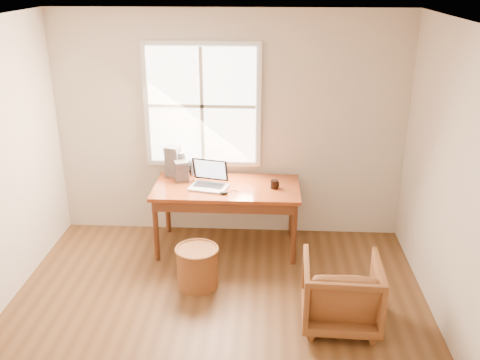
% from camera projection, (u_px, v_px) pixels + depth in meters
% --- Properties ---
extents(room_shell, '(4.04, 4.54, 2.64)m').
position_uv_depth(room_shell, '(207.00, 198.00, 4.14)').
color(room_shell, brown).
rests_on(room_shell, ground).
extents(desk, '(1.60, 0.80, 0.04)m').
position_uv_depth(desk, '(227.00, 188.00, 5.88)').
color(desk, brown).
rests_on(desk, room_shell).
extents(armchair, '(0.70, 0.72, 0.63)m').
position_uv_depth(armchair, '(341.00, 292.00, 4.72)').
color(armchair, brown).
rests_on(armchair, room_shell).
extents(wicker_stool, '(0.46, 0.46, 0.41)m').
position_uv_depth(wicker_stool, '(197.00, 267.00, 5.32)').
color(wicker_stool, brown).
rests_on(wicker_stool, room_shell).
extents(laptop, '(0.46, 0.47, 0.28)m').
position_uv_depth(laptop, '(209.00, 176.00, 5.76)').
color(laptop, silver).
rests_on(laptop, desk).
extents(mouse, '(0.11, 0.08, 0.03)m').
position_uv_depth(mouse, '(224.00, 193.00, 5.66)').
color(mouse, black).
rests_on(mouse, desk).
extents(coffee_mug, '(0.09, 0.09, 0.09)m').
position_uv_depth(coffee_mug, '(274.00, 184.00, 5.80)').
color(coffee_mug, black).
rests_on(coffee_mug, desk).
extents(cd_stack_a, '(0.15, 0.13, 0.29)m').
position_uv_depth(cd_stack_a, '(179.00, 163.00, 6.13)').
color(cd_stack_a, silver).
rests_on(cd_stack_a, desk).
extents(cd_stack_b, '(0.18, 0.17, 0.23)m').
position_uv_depth(cd_stack_b, '(182.00, 171.00, 5.98)').
color(cd_stack_b, '#28282D').
rests_on(cd_stack_b, desk).
extents(cd_stack_c, '(0.19, 0.18, 0.35)m').
position_uv_depth(cd_stack_c, '(173.00, 161.00, 6.11)').
color(cd_stack_c, '#9C9EA9').
rests_on(cd_stack_c, desk).
extents(cd_stack_d, '(0.16, 0.15, 0.19)m').
position_uv_depth(cd_stack_d, '(198.00, 167.00, 6.18)').
color(cd_stack_d, silver).
rests_on(cd_stack_d, desk).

